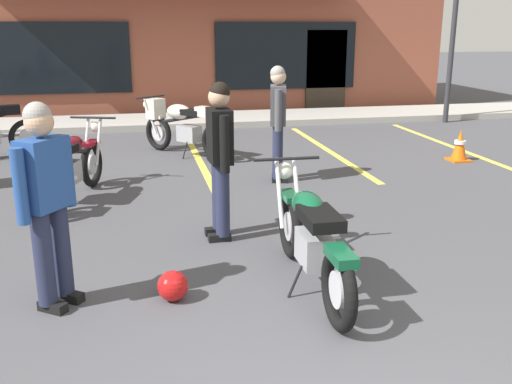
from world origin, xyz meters
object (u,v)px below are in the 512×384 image
object	(u,v)px
motorcycle_black_cruiser	(70,166)
person_in_black_shirt	(278,117)
helmet_on_pavement	(173,286)
person_by_back_row	(47,195)
motorcycle_silver_naked	(181,125)
motorcycle_foreground_classic	(311,237)
person_near_building	(220,152)
traffic_cone	(460,146)

from	to	relation	value
motorcycle_black_cruiser	person_in_black_shirt	bearing A→B (deg)	8.19
person_in_black_shirt	helmet_on_pavement	size ratio (longest dim) A/B	6.44
person_in_black_shirt	person_by_back_row	distance (m)	4.41
motorcycle_silver_naked	person_in_black_shirt	size ratio (longest dim) A/B	1.05
motorcycle_foreground_classic	person_in_black_shirt	size ratio (longest dim) A/B	1.26
person_near_building	motorcycle_black_cruiser	bearing A→B (deg)	133.91
traffic_cone	motorcycle_foreground_classic	bearing A→B (deg)	-133.08
motorcycle_foreground_classic	person_in_black_shirt	distance (m)	3.64
helmet_on_pavement	motorcycle_foreground_classic	bearing A→B (deg)	0.75
motorcycle_silver_naked	person_in_black_shirt	xyz separation A→B (m)	(1.23, -2.10, 0.42)
person_near_building	helmet_on_pavement	bearing A→B (deg)	-113.97
motorcycle_black_cruiser	person_in_black_shirt	distance (m)	2.94
motorcycle_foreground_classic	motorcycle_silver_naked	distance (m)	5.70
motorcycle_black_cruiser	motorcycle_silver_naked	world-z (taller)	same
helmet_on_pavement	traffic_cone	world-z (taller)	traffic_cone
person_in_black_shirt	traffic_cone	world-z (taller)	person_in_black_shirt
helmet_on_pavement	traffic_cone	bearing A→B (deg)	39.43
motorcycle_foreground_classic	helmet_on_pavement	distance (m)	1.25
motorcycle_black_cruiser	person_by_back_row	bearing A→B (deg)	-87.25
person_by_back_row	person_near_building	size ratio (longest dim) A/B	1.00
traffic_cone	motorcycle_black_cruiser	bearing A→B (deg)	-170.37
person_by_back_row	helmet_on_pavement	size ratio (longest dim) A/B	6.44
motorcycle_silver_naked	helmet_on_pavement	world-z (taller)	motorcycle_silver_naked
motorcycle_foreground_classic	motorcycle_black_cruiser	world-z (taller)	same
person_in_black_shirt	person_by_back_row	xyz separation A→B (m)	(-2.73, -3.47, 0.00)
person_by_back_row	person_near_building	bearing A→B (deg)	39.53
motorcycle_black_cruiser	person_in_black_shirt	world-z (taller)	person_in_black_shirt
person_near_building	helmet_on_pavement	world-z (taller)	person_near_building
motorcycle_foreground_classic	motorcycle_silver_naked	size ratio (longest dim) A/B	1.20
person_by_back_row	helmet_on_pavement	bearing A→B (deg)	-6.42
motorcycle_silver_naked	helmet_on_pavement	xyz separation A→B (m)	(-0.56, -5.68, -0.40)
motorcycle_foreground_classic	person_in_black_shirt	xyz separation A→B (m)	(0.59, 3.56, 0.49)
helmet_on_pavement	motorcycle_black_cruiser	bearing A→B (deg)	108.96
person_near_building	person_in_black_shirt	bearing A→B (deg)	61.82
helmet_on_pavement	person_near_building	bearing A→B (deg)	66.03
motorcycle_silver_naked	traffic_cone	distance (m)	4.80
person_in_black_shirt	person_by_back_row	world-z (taller)	same
person_near_building	traffic_cone	size ratio (longest dim) A/B	3.16
motorcycle_foreground_classic	person_near_building	size ratio (longest dim) A/B	1.26
motorcycle_silver_naked	motorcycle_foreground_classic	bearing A→B (deg)	-83.57
person_by_back_row	traffic_cone	size ratio (longest dim) A/B	3.16
person_by_back_row	person_near_building	distance (m)	2.02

